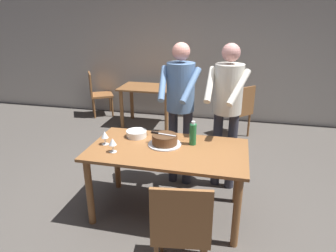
{
  "coord_description": "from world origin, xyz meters",
  "views": [
    {
      "loc": [
        0.62,
        -2.63,
        2.01
      ],
      "look_at": [
        -0.05,
        0.23,
        0.9
      ],
      "focal_mm": 31.96,
      "sensor_mm": 36.0,
      "label": 1
    }
  ],
  "objects_px": {
    "cake_on_platter": "(165,140)",
    "cake_knife": "(158,133)",
    "person_cutting_cake": "(181,100)",
    "background_table": "(148,95)",
    "wine_glass_far": "(112,142)",
    "water_bottle": "(193,134)",
    "person_standing_beside": "(227,102)",
    "chair_near_side": "(181,226)",
    "wine_glass_near": "(105,135)",
    "main_dining_table": "(168,159)",
    "background_chair_1": "(98,92)",
    "background_chair_0": "(238,109)",
    "plate_stack": "(137,134)"
  },
  "relations": [
    {
      "from": "person_cutting_cake",
      "to": "chair_near_side",
      "type": "relative_size",
      "value": 1.91
    },
    {
      "from": "wine_glass_near",
      "to": "water_bottle",
      "type": "xyz_separation_m",
      "value": [
        0.87,
        0.2,
        0.01
      ]
    },
    {
      "from": "person_cutting_cake",
      "to": "background_chair_1",
      "type": "bearing_deg",
      "value": 133.94
    },
    {
      "from": "person_cutting_cake",
      "to": "cake_on_platter",
      "type": "bearing_deg",
      "value": -95.52
    },
    {
      "from": "plate_stack",
      "to": "background_chair_0",
      "type": "height_order",
      "value": "background_chair_0"
    },
    {
      "from": "wine_glass_near",
      "to": "background_chair_0",
      "type": "xyz_separation_m",
      "value": [
        1.32,
        2.38,
        -0.36
      ]
    },
    {
      "from": "cake_knife",
      "to": "wine_glass_near",
      "type": "height_order",
      "value": "wine_glass_near"
    },
    {
      "from": "cake_knife",
      "to": "person_standing_beside",
      "type": "xyz_separation_m",
      "value": [
        0.65,
        0.57,
        0.21
      ]
    },
    {
      "from": "wine_glass_near",
      "to": "background_table",
      "type": "bearing_deg",
      "value": 97.37
    },
    {
      "from": "background_chair_0",
      "to": "cake_knife",
      "type": "bearing_deg",
      "value": -109.57
    },
    {
      "from": "wine_glass_near",
      "to": "background_table",
      "type": "relative_size",
      "value": 0.14
    },
    {
      "from": "person_standing_beside",
      "to": "background_chair_1",
      "type": "xyz_separation_m",
      "value": [
        -2.69,
        2.21,
        -0.58
      ]
    },
    {
      "from": "cake_knife",
      "to": "chair_near_side",
      "type": "distance_m",
      "value": 1.06
    },
    {
      "from": "cake_on_platter",
      "to": "chair_near_side",
      "type": "relative_size",
      "value": 0.38
    },
    {
      "from": "background_table",
      "to": "cake_knife",
      "type": "bearing_deg",
      "value": -70.78
    },
    {
      "from": "cake_knife",
      "to": "plate_stack",
      "type": "bearing_deg",
      "value": 155.52
    },
    {
      "from": "wine_glass_far",
      "to": "background_chair_0",
      "type": "height_order",
      "value": "background_chair_0"
    },
    {
      "from": "person_cutting_cake",
      "to": "background_chair_1",
      "type": "xyz_separation_m",
      "value": [
        -2.16,
        2.24,
        -0.58
      ]
    },
    {
      "from": "cake_on_platter",
      "to": "plate_stack",
      "type": "relative_size",
      "value": 1.55
    },
    {
      "from": "wine_glass_far",
      "to": "background_chair_0",
      "type": "xyz_separation_m",
      "value": [
        1.17,
        2.53,
        -0.36
      ]
    },
    {
      "from": "wine_glass_far",
      "to": "background_chair_1",
      "type": "xyz_separation_m",
      "value": [
        -1.66,
        3.08,
        -0.36
      ]
    },
    {
      "from": "cake_knife",
      "to": "person_standing_beside",
      "type": "bearing_deg",
      "value": 41.34
    },
    {
      "from": "person_standing_beside",
      "to": "background_table",
      "type": "xyz_separation_m",
      "value": [
        -1.52,
        1.91,
        -0.5
      ]
    },
    {
      "from": "cake_on_platter",
      "to": "cake_knife",
      "type": "height_order",
      "value": "cake_knife"
    },
    {
      "from": "cake_on_platter",
      "to": "person_standing_beside",
      "type": "height_order",
      "value": "person_standing_beside"
    },
    {
      "from": "background_table",
      "to": "person_cutting_cake",
      "type": "bearing_deg",
      "value": -62.95
    },
    {
      "from": "cake_on_platter",
      "to": "wine_glass_far",
      "type": "height_order",
      "value": "wine_glass_far"
    },
    {
      "from": "background_chair_1",
      "to": "background_table",
      "type": "bearing_deg",
      "value": -14.62
    },
    {
      "from": "person_cutting_cake",
      "to": "background_chair_1",
      "type": "height_order",
      "value": "person_cutting_cake"
    },
    {
      "from": "main_dining_table",
      "to": "cake_on_platter",
      "type": "distance_m",
      "value": 0.19
    },
    {
      "from": "person_standing_beside",
      "to": "chair_near_side",
      "type": "xyz_separation_m",
      "value": [
        -0.24,
        -1.47,
        -0.58
      ]
    },
    {
      "from": "main_dining_table",
      "to": "person_standing_beside",
      "type": "distance_m",
      "value": 0.96
    },
    {
      "from": "cake_on_platter",
      "to": "wine_glass_far",
      "type": "distance_m",
      "value": 0.53
    },
    {
      "from": "person_cutting_cake",
      "to": "background_table",
      "type": "height_order",
      "value": "person_cutting_cake"
    },
    {
      "from": "cake_knife",
      "to": "wine_glass_far",
      "type": "distance_m",
      "value": 0.48
    },
    {
      "from": "cake_on_platter",
      "to": "background_chair_0",
      "type": "xyz_separation_m",
      "value": [
        0.72,
        2.25,
        -0.31
      ]
    },
    {
      "from": "main_dining_table",
      "to": "wine_glass_far",
      "type": "xyz_separation_m",
      "value": [
        -0.5,
        -0.2,
        0.22
      ]
    },
    {
      "from": "background_chair_1",
      "to": "main_dining_table",
      "type": "bearing_deg",
      "value": -53.16
    },
    {
      "from": "wine_glass_near",
      "to": "background_chair_0",
      "type": "height_order",
      "value": "background_chair_0"
    },
    {
      "from": "cake_on_platter",
      "to": "background_table",
      "type": "height_order",
      "value": "cake_on_platter"
    },
    {
      "from": "cake_on_platter",
      "to": "water_bottle",
      "type": "xyz_separation_m",
      "value": [
        0.28,
        0.08,
        0.06
      ]
    },
    {
      "from": "main_dining_table",
      "to": "background_chair_1",
      "type": "relative_size",
      "value": 1.74
    },
    {
      "from": "main_dining_table",
      "to": "wine_glass_near",
      "type": "bearing_deg",
      "value": -175.86
    },
    {
      "from": "wine_glass_near",
      "to": "person_cutting_cake",
      "type": "height_order",
      "value": "person_cutting_cake"
    },
    {
      "from": "person_standing_beside",
      "to": "cake_on_platter",
      "type": "bearing_deg",
      "value": -134.77
    },
    {
      "from": "chair_near_side",
      "to": "background_table",
      "type": "relative_size",
      "value": 0.9
    },
    {
      "from": "main_dining_table",
      "to": "wine_glass_near",
      "type": "distance_m",
      "value": 0.68
    },
    {
      "from": "wine_glass_near",
      "to": "chair_near_side",
      "type": "bearing_deg",
      "value": -38.78
    },
    {
      "from": "person_cutting_cake",
      "to": "background_table",
      "type": "relative_size",
      "value": 1.72
    },
    {
      "from": "background_chair_0",
      "to": "background_chair_1",
      "type": "relative_size",
      "value": 1.0
    }
  ]
}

